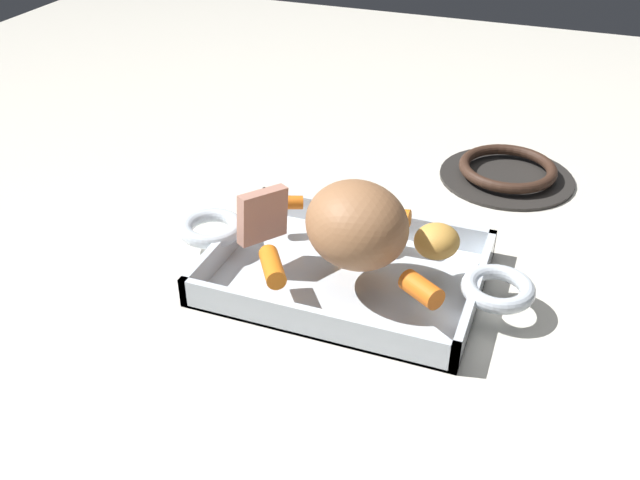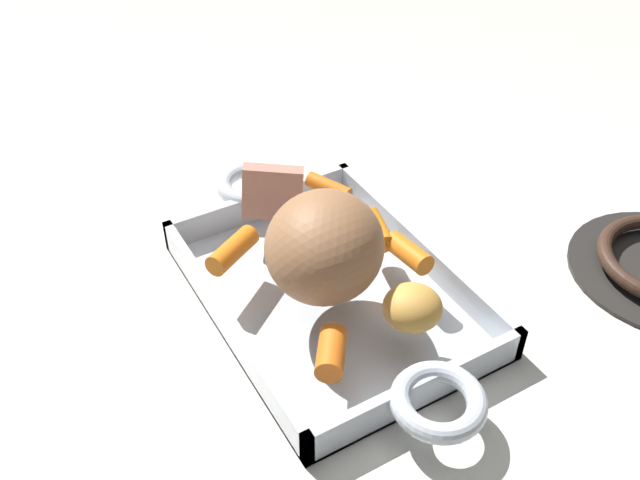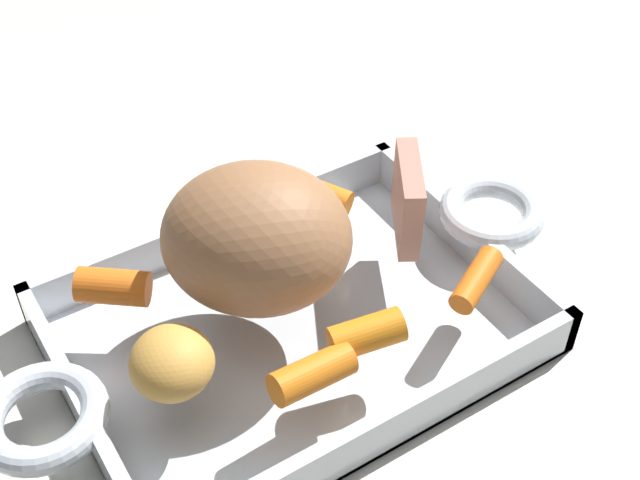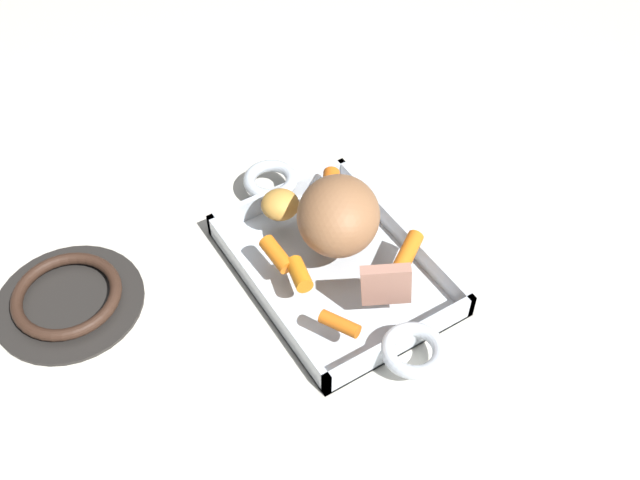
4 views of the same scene
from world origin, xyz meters
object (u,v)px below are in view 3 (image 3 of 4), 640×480
(roast_slice_thin, at_px, (408,200))
(baby_carrot_long, at_px, (476,280))
(baby_carrot_northeast, at_px, (310,192))
(baby_carrot_center_left, at_px, (367,334))
(baby_carrot_southeast, at_px, (313,374))
(potato_near_roast, at_px, (172,362))
(roasting_dish, at_px, (294,321))
(pork_roast, at_px, (257,238))
(baby_carrot_northwest, at_px, (113,287))

(roast_slice_thin, height_order, baby_carrot_long, roast_slice_thin)
(baby_carrot_northeast, distance_m, baby_carrot_center_left, 0.14)
(baby_carrot_northeast, relative_size, baby_carrot_center_left, 1.36)
(baby_carrot_southeast, distance_m, baby_carrot_northeast, 0.17)
(baby_carrot_southeast, xyz_separation_m, potato_near_roast, (-0.07, 0.05, 0.01))
(roasting_dish, bearing_deg, potato_near_roast, -165.23)
(potato_near_roast, bearing_deg, baby_carrot_southeast, -33.47)
(roasting_dish, height_order, baby_carrot_northeast, baby_carrot_northeast)
(baby_carrot_northeast, xyz_separation_m, baby_carrot_long, (0.05, -0.14, -0.00))
(pork_roast, relative_size, baby_carrot_southeast, 2.32)
(pork_roast, relative_size, roast_slice_thin, 2.00)
(baby_carrot_long, height_order, potato_near_roast, potato_near_roast)
(baby_carrot_northeast, relative_size, potato_near_roast, 1.20)
(baby_carrot_northwest, bearing_deg, roasting_dish, -29.72)
(baby_carrot_northwest, distance_m, potato_near_roast, 0.08)
(roasting_dish, xyz_separation_m, baby_carrot_northeast, (0.06, 0.07, 0.04))
(roast_slice_thin, height_order, baby_carrot_northeast, roast_slice_thin)
(roast_slice_thin, bearing_deg, baby_carrot_center_left, -139.06)
(roast_slice_thin, distance_m, baby_carrot_center_left, 0.11)
(baby_carrot_southeast, relative_size, baby_carrot_northeast, 0.84)
(baby_carrot_southeast, distance_m, baby_carrot_center_left, 0.05)
(pork_roast, height_order, baby_carrot_long, pork_roast)
(roasting_dish, xyz_separation_m, pork_roast, (-0.02, 0.02, 0.07))
(baby_carrot_northwest, height_order, potato_near_roast, potato_near_roast)
(baby_carrot_long, bearing_deg, baby_carrot_center_left, -178.55)
(baby_carrot_long, relative_size, baby_carrot_center_left, 1.10)
(baby_carrot_center_left, bearing_deg, baby_carrot_northwest, 133.83)
(pork_roast, bearing_deg, baby_carrot_northwest, 153.23)
(baby_carrot_long, distance_m, potato_near_roast, 0.21)
(baby_carrot_northwest, distance_m, baby_carrot_long, 0.24)
(baby_carrot_northwest, bearing_deg, pork_roast, -26.77)
(pork_roast, xyz_separation_m, baby_carrot_northwest, (-0.09, 0.04, -0.03))
(pork_roast, xyz_separation_m, baby_carrot_northeast, (0.08, 0.06, -0.04))
(baby_carrot_southeast, xyz_separation_m, baby_carrot_center_left, (0.04, 0.01, 0.00))
(roast_slice_thin, distance_m, baby_carrot_northeast, 0.08)
(potato_near_roast, bearing_deg, pork_roast, 26.81)
(roasting_dish, distance_m, baby_carrot_northeast, 0.10)
(baby_carrot_northwest, xyz_separation_m, baby_carrot_center_left, (0.12, -0.12, -0.00))
(baby_carrot_northeast, distance_m, potato_near_roast, 0.19)
(pork_roast, height_order, baby_carrot_southeast, pork_roast)
(roast_slice_thin, xyz_separation_m, baby_carrot_long, (0.01, -0.07, -0.02))
(roasting_dish, bearing_deg, baby_carrot_long, -30.23)
(baby_carrot_northwest, distance_m, baby_carrot_northeast, 0.16)
(roasting_dish, relative_size, baby_carrot_southeast, 8.13)
(roasting_dish, bearing_deg, baby_carrot_center_left, -76.83)
(baby_carrot_northwest, bearing_deg, potato_near_roast, -87.53)
(baby_carrot_northwest, bearing_deg, baby_carrot_northeast, 5.63)
(roasting_dish, relative_size, pork_roast, 3.51)
(pork_roast, bearing_deg, baby_carrot_long, -32.11)
(baby_carrot_northwest, height_order, baby_carrot_long, baby_carrot_northwest)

